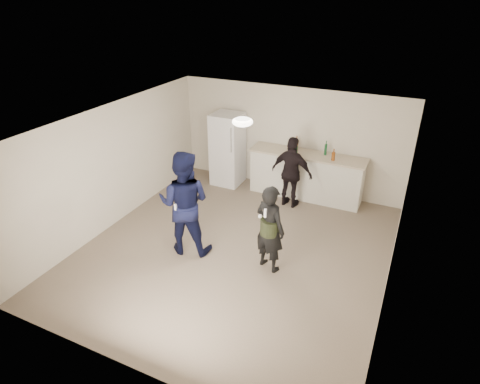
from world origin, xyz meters
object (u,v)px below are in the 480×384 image
at_px(man, 184,203).
at_px(woman, 270,229).
at_px(counter, 306,176).
at_px(fridge, 228,149).
at_px(shaker, 295,148).
at_px(spectator, 292,173).

xyz_separation_m(man, woman, (1.62, 0.14, -0.19)).
relative_size(counter, man, 1.30).
height_order(man, woman, man).
bearing_deg(man, fridge, -92.85).
bearing_deg(counter, shaker, -178.65).
distance_m(fridge, man, 3.03).
bearing_deg(fridge, counter, 2.00).
bearing_deg(shaker, counter, 1.35).
height_order(counter, shaker, shaker).
height_order(shaker, woman, woman).
xyz_separation_m(man, spectator, (1.23, 2.47, -0.18)).
bearing_deg(shaker, woman, -79.77).
bearing_deg(spectator, counter, -99.88).
height_order(counter, fridge, fridge).
height_order(shaker, man, man).
bearing_deg(woman, man, 24.56).
bearing_deg(man, spectator, -130.83).
distance_m(man, woman, 1.63).
height_order(counter, man, man).
relative_size(fridge, spectator, 1.10).
bearing_deg(fridge, shaker, 2.11).
distance_m(fridge, woman, 3.59).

